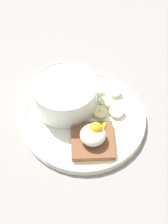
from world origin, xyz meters
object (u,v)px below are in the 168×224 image
(banana_slice_back, at_px, (115,92))
(banana_slice_right, at_px, (100,113))
(banana_slice_front, at_px, (106,103))
(banana_slice_left, at_px, (116,111))
(banana_slice_inner, at_px, (98,90))
(oatmeal_bowl, at_px, (65,95))
(toast_slice, at_px, (93,141))
(poached_egg, at_px, (94,134))

(banana_slice_back, relative_size, banana_slice_right, 0.91)
(banana_slice_front, distance_m, banana_slice_right, 0.03)
(banana_slice_left, height_order, banana_slice_inner, banana_slice_left)
(oatmeal_bowl, relative_size, banana_slice_back, 3.92)
(oatmeal_bowl, xyz_separation_m, banana_slice_right, (0.06, -0.06, -0.03))
(toast_slice, distance_m, banana_slice_inner, 0.15)
(banana_slice_front, bearing_deg, banana_slice_right, -139.49)
(oatmeal_bowl, height_order, poached_egg, oatmeal_bowl)
(oatmeal_bowl, distance_m, banana_slice_right, 0.09)
(banana_slice_front, height_order, banana_slice_back, banana_slice_back)
(poached_egg, bearing_deg, banana_slice_back, 44.85)
(banana_slice_back, bearing_deg, banana_slice_inner, 149.12)
(toast_slice, bearing_deg, banana_slice_left, 31.77)
(poached_egg, height_order, banana_slice_back, poached_egg)
(banana_slice_back, distance_m, banana_slice_right, 0.07)
(banana_slice_inner, bearing_deg, oatmeal_bowl, -176.15)
(toast_slice, height_order, banana_slice_front, same)
(poached_egg, relative_size, banana_slice_front, 1.81)
(banana_slice_inner, bearing_deg, banana_slice_left, -80.52)
(poached_egg, height_order, banana_slice_inner, poached_egg)
(poached_egg, relative_size, banana_slice_right, 1.80)
(banana_slice_left, bearing_deg, oatmeal_bowl, 144.68)
(banana_slice_right, bearing_deg, banana_slice_inner, 68.93)
(banana_slice_left, relative_size, banana_slice_right, 1.14)
(poached_egg, bearing_deg, oatmeal_bowl, 98.63)
(banana_slice_back, distance_m, banana_slice_inner, 0.04)
(banana_slice_front, xyz_separation_m, banana_slice_back, (0.04, 0.02, 0.00))
(banana_slice_inner, bearing_deg, poached_egg, -118.40)
(oatmeal_bowl, distance_m, banana_slice_back, 0.13)
(oatmeal_bowl, relative_size, banana_slice_left, 3.12)
(oatmeal_bowl, bearing_deg, banana_slice_left, -35.32)
(oatmeal_bowl, relative_size, toast_slice, 1.24)
(oatmeal_bowl, distance_m, poached_egg, 0.12)
(banana_slice_back, xyz_separation_m, banana_slice_right, (-0.06, -0.04, 0.00))
(poached_egg, bearing_deg, banana_slice_front, 50.55)
(toast_slice, bearing_deg, poached_egg, 32.67)
(banana_slice_left, bearing_deg, banana_slice_inner, 99.48)
(oatmeal_bowl, relative_size, banana_slice_inner, 5.14)
(toast_slice, distance_m, banana_slice_front, 0.11)
(banana_slice_front, xyz_separation_m, banana_slice_inner, (-0.00, 0.04, -0.00))
(poached_egg, distance_m, banana_slice_right, 0.08)
(banana_slice_left, xyz_separation_m, banana_slice_back, (0.02, 0.05, -0.00))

